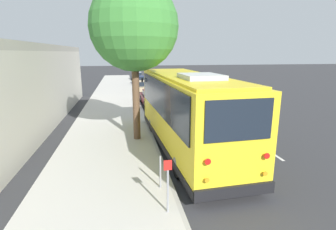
{
  "coord_description": "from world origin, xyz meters",
  "views": [
    {
      "loc": [
        -11.55,
        2.97,
        4.43
      ],
      "look_at": [
        1.28,
        0.68,
        1.3
      ],
      "focal_mm": 28.0,
      "sensor_mm": 36.0,
      "label": 1
    }
  ],
  "objects_px": {
    "shuttle_bus": "(187,108)",
    "parked_sedan_tan": "(145,87)",
    "sign_post_near": "(168,186)",
    "sign_post_far": "(160,172)",
    "street_tree": "(134,20)",
    "parked_sedan_navy": "(140,81)",
    "parked_sedan_maroon": "(152,98)",
    "parked_sedan_silver": "(137,76)"
  },
  "relations": [
    {
      "from": "sign_post_far",
      "to": "parked_sedan_silver",
      "type": "bearing_deg",
      "value": -2.34
    },
    {
      "from": "street_tree",
      "to": "sign_post_near",
      "type": "relative_size",
      "value": 5.34
    },
    {
      "from": "parked_sedan_maroon",
      "to": "parked_sedan_tan",
      "type": "xyz_separation_m",
      "value": [
        7.39,
        -0.04,
        0.01
      ]
    },
    {
      "from": "shuttle_bus",
      "to": "parked_sedan_tan",
      "type": "bearing_deg",
      "value": -2.06
    },
    {
      "from": "parked_sedan_tan",
      "to": "sign_post_near",
      "type": "distance_m",
      "value": 23.36
    },
    {
      "from": "shuttle_bus",
      "to": "street_tree",
      "type": "height_order",
      "value": "street_tree"
    },
    {
      "from": "shuttle_bus",
      "to": "parked_sedan_tan",
      "type": "distance_m",
      "value": 18.31
    },
    {
      "from": "parked_sedan_maroon",
      "to": "sign_post_far",
      "type": "bearing_deg",
      "value": 172.13
    },
    {
      "from": "street_tree",
      "to": "parked_sedan_maroon",
      "type": "bearing_deg",
      "value": -11.45
    },
    {
      "from": "parked_sedan_navy",
      "to": "street_tree",
      "type": "xyz_separation_m",
      "value": [
        -23.36,
        1.89,
        5.28
      ]
    },
    {
      "from": "parked_sedan_maroon",
      "to": "sign_post_far",
      "type": "height_order",
      "value": "parked_sedan_maroon"
    },
    {
      "from": "parked_sedan_navy",
      "to": "sign_post_near",
      "type": "distance_m",
      "value": 29.99
    },
    {
      "from": "parked_sedan_maroon",
      "to": "sign_post_near",
      "type": "relative_size",
      "value": 2.9
    },
    {
      "from": "street_tree",
      "to": "sign_post_far",
      "type": "xyz_separation_m",
      "value": [
        -5.24,
        -0.43,
        -5.17
      ]
    },
    {
      "from": "shuttle_bus",
      "to": "sign_post_near",
      "type": "relative_size",
      "value": 6.59
    },
    {
      "from": "sign_post_near",
      "to": "parked_sedan_tan",
      "type": "bearing_deg",
      "value": -3.67
    },
    {
      "from": "parked_sedan_maroon",
      "to": "street_tree",
      "type": "bearing_deg",
      "value": 166.38
    },
    {
      "from": "sign_post_near",
      "to": "sign_post_far",
      "type": "height_order",
      "value": "sign_post_near"
    },
    {
      "from": "parked_sedan_navy",
      "to": "sign_post_far",
      "type": "relative_size",
      "value": 4.05
    },
    {
      "from": "parked_sedan_tan",
      "to": "street_tree",
      "type": "bearing_deg",
      "value": 174.42
    },
    {
      "from": "parked_sedan_maroon",
      "to": "sign_post_near",
      "type": "bearing_deg",
      "value": 172.61
    },
    {
      "from": "parked_sedan_navy",
      "to": "shuttle_bus",
      "type": "bearing_deg",
      "value": 176.16
    },
    {
      "from": "street_tree",
      "to": "sign_post_far",
      "type": "bearing_deg",
      "value": -175.27
    },
    {
      "from": "sign_post_far",
      "to": "parked_sedan_navy",
      "type": "bearing_deg",
      "value": -2.92
    },
    {
      "from": "shuttle_bus",
      "to": "parked_sedan_maroon",
      "type": "height_order",
      "value": "shuttle_bus"
    },
    {
      "from": "parked_sedan_maroon",
      "to": "street_tree",
      "type": "relative_size",
      "value": 0.54
    },
    {
      "from": "street_tree",
      "to": "sign_post_near",
      "type": "distance_m",
      "value": 8.25
    },
    {
      "from": "parked_sedan_maroon",
      "to": "street_tree",
      "type": "distance_m",
      "value": 10.87
    },
    {
      "from": "shuttle_bus",
      "to": "parked_sedan_silver",
      "type": "xyz_separation_m",
      "value": [
        31.91,
        0.32,
        -1.35
      ]
    },
    {
      "from": "street_tree",
      "to": "sign_post_far",
      "type": "height_order",
      "value": "street_tree"
    },
    {
      "from": "parked_sedan_maroon",
      "to": "sign_post_near",
      "type": "distance_m",
      "value": 15.99
    },
    {
      "from": "shuttle_bus",
      "to": "sign_post_near",
      "type": "height_order",
      "value": "shuttle_bus"
    },
    {
      "from": "shuttle_bus",
      "to": "sign_post_far",
      "type": "xyz_separation_m",
      "value": [
        -3.69,
        1.77,
        -1.26
      ]
    },
    {
      "from": "parked_sedan_maroon",
      "to": "parked_sedan_silver",
      "type": "xyz_separation_m",
      "value": [
        21.04,
        -0.0,
        0.02
      ]
    },
    {
      "from": "parked_sedan_navy",
      "to": "parked_sedan_maroon",
      "type": "bearing_deg",
      "value": 175.42
    },
    {
      "from": "parked_sedan_navy",
      "to": "street_tree",
      "type": "bearing_deg",
      "value": 170.81
    },
    {
      "from": "sign_post_near",
      "to": "sign_post_far",
      "type": "distance_m",
      "value": 1.38
    },
    {
      "from": "parked_sedan_navy",
      "to": "parked_sedan_silver",
      "type": "height_order",
      "value": "parked_sedan_silver"
    },
    {
      "from": "shuttle_bus",
      "to": "street_tree",
      "type": "bearing_deg",
      "value": 51.95
    },
    {
      "from": "parked_sedan_tan",
      "to": "parked_sedan_navy",
      "type": "xyz_separation_m",
      "value": [
        6.65,
        0.04,
        -0.02
      ]
    },
    {
      "from": "sign_post_near",
      "to": "sign_post_far",
      "type": "xyz_separation_m",
      "value": [
        1.36,
        0.0,
        -0.24
      ]
    },
    {
      "from": "parked_sedan_tan",
      "to": "sign_post_far",
      "type": "height_order",
      "value": "parked_sedan_tan"
    }
  ]
}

